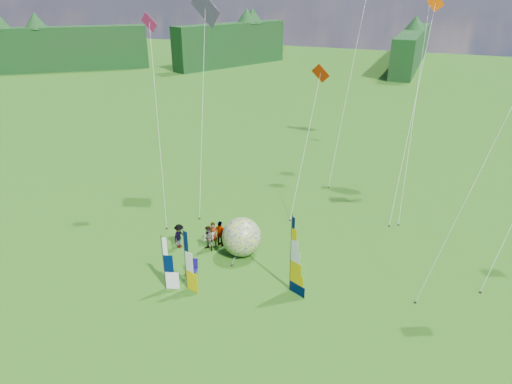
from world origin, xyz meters
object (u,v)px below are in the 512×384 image
at_px(side_banner_far, 164,264).
at_px(kite_whale, 419,82).
at_px(spectator_a, 213,235).
at_px(spectator_b, 209,239).
at_px(feather_banner_main, 291,255).
at_px(spectator_c, 179,236).
at_px(camp_chair, 192,269).
at_px(side_banner_left, 185,260).
at_px(spectator_d, 220,234).
at_px(bol_inflatable, 242,237).

relative_size(side_banner_far, kite_whale, 0.18).
xyz_separation_m(spectator_a, spectator_b, (-0.03, -0.58, -0.01)).
distance_m(feather_banner_main, side_banner_far, 7.15).
xyz_separation_m(spectator_c, camp_chair, (2.44, -2.65, -0.29)).
distance_m(feather_banner_main, spectator_b, 6.75).
distance_m(side_banner_left, spectator_a, 4.90).
bearing_deg(side_banner_left, spectator_d, 105.95).
height_order(feather_banner_main, spectator_d, feather_banner_main).
distance_m(spectator_a, spectator_b, 0.58).
xyz_separation_m(feather_banner_main, spectator_b, (-6.26, 2.04, -1.50)).
distance_m(spectator_a, kite_whale, 19.30).
bearing_deg(camp_chair, spectator_d, 74.74).
xyz_separation_m(spectator_d, camp_chair, (0.02, -3.87, -0.35)).
distance_m(spectator_c, kite_whale, 21.17).
height_order(side_banner_far, spectator_c, side_banner_far).
bearing_deg(side_banner_left, kite_whale, 73.85).
xyz_separation_m(side_banner_left, kite_whale, (10.01, 18.45, 7.29)).
height_order(spectator_d, camp_chair, spectator_d).
bearing_deg(bol_inflatable, feather_banner_main, -30.97).
distance_m(feather_banner_main, camp_chair, 6.15).
xyz_separation_m(spectator_b, kite_whale, (10.77, 14.30, 8.32)).
relative_size(bol_inflatable, spectator_d, 1.39).
bearing_deg(feather_banner_main, bol_inflatable, 172.78).
relative_size(feather_banner_main, bol_inflatable, 1.87).
relative_size(side_banner_far, spectator_c, 2.00).
bearing_deg(camp_chair, side_banner_far, -133.34).
xyz_separation_m(spectator_c, spectator_d, (2.42, 1.22, 0.06)).
bearing_deg(spectator_d, spectator_a, 37.10).
relative_size(bol_inflatable, spectator_b, 1.45).
xyz_separation_m(spectator_d, kite_whale, (10.32, 13.48, 8.29)).
relative_size(side_banner_far, camp_chair, 3.04).
xyz_separation_m(spectator_a, camp_chair, (0.44, -3.63, -0.32)).
distance_m(spectator_b, spectator_d, 0.94).
bearing_deg(feather_banner_main, spectator_a, -179.03).
height_order(bol_inflatable, camp_chair, bol_inflatable).
relative_size(feather_banner_main, camp_chair, 4.25).
height_order(spectator_c, kite_whale, kite_whale).
xyz_separation_m(side_banner_far, spectator_c, (-1.61, 4.24, -0.85)).
xyz_separation_m(side_banner_far, spectator_a, (0.40, 5.21, -0.82)).
distance_m(bol_inflatable, camp_chair, 3.93).
bearing_deg(kite_whale, spectator_d, -104.43).
bearing_deg(bol_inflatable, spectator_c, -168.80).
distance_m(side_banner_left, bol_inflatable, 4.83).
height_order(side_banner_left, camp_chair, side_banner_left).
bearing_deg(bol_inflatable, camp_chair, -116.04).
height_order(spectator_b, kite_whale, kite_whale).
bearing_deg(spectator_b, spectator_d, 77.92).
xyz_separation_m(bol_inflatable, kite_whale, (8.60, 13.88, 7.93)).
bearing_deg(side_banner_left, camp_chair, 117.05).
distance_m(side_banner_far, camp_chair, 2.13).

